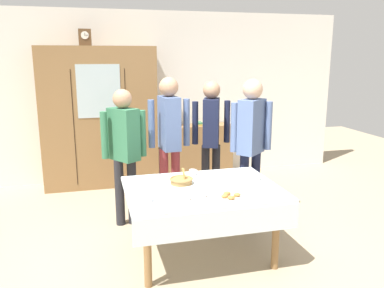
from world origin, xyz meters
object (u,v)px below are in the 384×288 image
(mantel_clock, at_px, (85,37))
(book_stack, at_px, (198,123))
(tea_cup_near_right, at_px, (148,199))
(person_behind_table_left, at_px, (211,131))
(bread_basket, at_px, (181,180))
(person_beside_shelf, at_px, (124,144))
(tea_cup_front_edge, at_px, (256,178))
(bookshelf_low, at_px, (198,151))
(wall_cabinet, at_px, (100,118))
(tea_cup_near_left, at_px, (186,198))
(tea_cup_center, at_px, (156,186))
(tea_cup_mid_left, at_px, (193,173))
(spoon_mid_left, at_px, (224,182))
(dining_table, at_px, (203,198))
(spoon_back_edge, at_px, (142,182))
(tea_cup_mid_right, at_px, (202,195))
(person_behind_table_right, at_px, (169,132))
(person_by_cabinet, at_px, (251,136))
(pastry_plate, at_px, (230,197))

(mantel_clock, height_order, book_stack, mantel_clock)
(tea_cup_near_right, height_order, person_behind_table_left, person_behind_table_left)
(bread_basket, height_order, person_beside_shelf, person_beside_shelf)
(mantel_clock, height_order, tea_cup_front_edge, mantel_clock)
(bookshelf_low, xyz_separation_m, tea_cup_front_edge, (-0.08, -2.56, 0.32))
(person_behind_table_left, bearing_deg, mantel_clock, 142.10)
(wall_cabinet, relative_size, tea_cup_near_left, 16.49)
(book_stack, xyz_separation_m, bread_basket, (-0.85, -2.44, -0.14))
(mantel_clock, distance_m, tea_cup_near_right, 3.23)
(wall_cabinet, height_order, tea_cup_center, wall_cabinet)
(tea_cup_front_edge, bearing_deg, book_stack, 88.23)
(book_stack, relative_size, tea_cup_center, 1.50)
(tea_cup_mid_left, bearing_deg, spoon_mid_left, -51.87)
(bread_basket, bearing_deg, dining_table, -48.53)
(mantel_clock, relative_size, person_beside_shelf, 0.15)
(tea_cup_mid_left, bearing_deg, spoon_back_edge, -170.71)
(tea_cup_mid_right, distance_m, person_behind_table_right, 1.45)
(wall_cabinet, xyz_separation_m, book_stack, (1.57, 0.05, -0.16))
(tea_cup_mid_left, height_order, spoon_back_edge, tea_cup_mid_left)
(bread_basket, height_order, person_by_cabinet, person_by_cabinet)
(tea_cup_center, bearing_deg, book_stack, 66.14)
(wall_cabinet, distance_m, tea_cup_mid_left, 2.35)
(pastry_plate, xyz_separation_m, person_behind_table_right, (-0.27, 1.49, 0.33))
(tea_cup_near_left, bearing_deg, bread_basket, 81.76)
(tea_cup_near_right, height_order, tea_cup_front_edge, same)
(book_stack, xyz_separation_m, person_behind_table_left, (-0.17, -1.26, 0.12))
(tea_cup_near_left, distance_m, tea_cup_front_edge, 0.92)
(wall_cabinet, height_order, tea_cup_mid_right, wall_cabinet)
(book_stack, bearing_deg, tea_cup_front_edge, -91.77)
(bookshelf_low, bearing_deg, person_behind_table_left, -97.58)
(tea_cup_near_left, xyz_separation_m, person_beside_shelf, (-0.43, 1.30, 0.23))
(book_stack, relative_size, pastry_plate, 0.70)
(tea_cup_mid_left, relative_size, spoon_mid_left, 1.09)
(tea_cup_center, height_order, spoon_back_edge, tea_cup_center)
(person_behind_table_right, bearing_deg, spoon_mid_left, -71.01)
(tea_cup_near_right, bearing_deg, person_behind_table_left, 56.16)
(person_behind_table_right, bearing_deg, spoon_back_edge, -118.97)
(wall_cabinet, relative_size, tea_cup_near_right, 16.49)
(mantel_clock, relative_size, person_behind_table_right, 0.14)
(bread_basket, bearing_deg, spoon_back_edge, 157.76)
(mantel_clock, bearing_deg, tea_cup_near_left, -74.29)
(tea_cup_near_right, distance_m, spoon_mid_left, 0.91)
(pastry_plate, relative_size, spoon_mid_left, 2.35)
(tea_cup_near_left, relative_size, spoon_back_edge, 1.09)
(person_beside_shelf, bearing_deg, tea_cup_near_right, -85.59)
(mantel_clock, distance_m, person_by_cabinet, 2.88)
(bookshelf_low, height_order, spoon_back_edge, bookshelf_low)
(tea_cup_front_edge, height_order, pastry_plate, tea_cup_front_edge)
(bookshelf_low, relative_size, tea_cup_center, 8.66)
(spoon_mid_left, relative_size, spoon_back_edge, 1.00)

